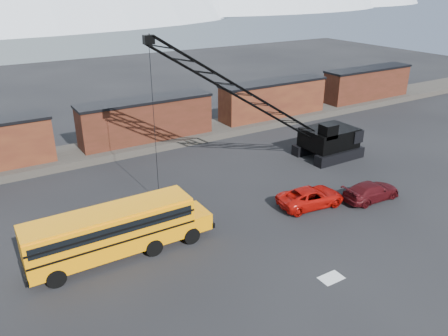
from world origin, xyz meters
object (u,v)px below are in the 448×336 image
at_px(maroon_suv, 371,191).
at_px(crawler_crane, 258,102).
at_px(red_pickup, 311,197).
at_px(school_bus, 117,230).

xyz_separation_m(maroon_suv, crawler_crane, (-4.80, 8.51, 5.75)).
xyz_separation_m(red_pickup, maroon_suv, (4.66, -1.66, -0.01)).
distance_m(school_bus, maroon_suv, 19.39).
distance_m(red_pickup, maroon_suv, 4.95).
height_order(school_bus, maroon_suv, school_bus).
distance_m(red_pickup, crawler_crane, 8.93).
bearing_deg(red_pickup, crawler_crane, 8.23).
bearing_deg(crawler_crane, maroon_suv, -60.56).
xyz_separation_m(school_bus, red_pickup, (14.47, -1.28, -1.07)).
bearing_deg(school_bus, maroon_suv, -8.74).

